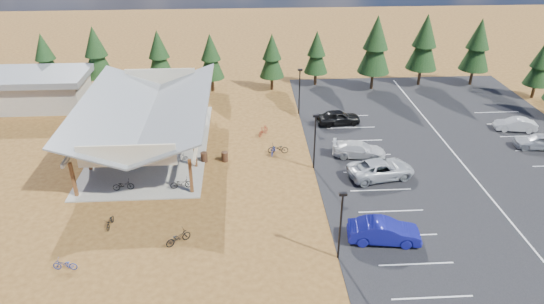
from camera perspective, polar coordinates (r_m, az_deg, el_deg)
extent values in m
plane|color=brown|center=(41.02, -1.66, -3.49)|extent=(140.00, 140.00, 0.00)
cube|color=black|center=(47.71, 21.00, -0.65)|extent=(27.00, 44.00, 0.04)
cube|color=gray|center=(47.95, -13.99, 0.67)|extent=(10.60, 18.60, 0.10)
cube|color=brown|center=(41.31, -22.33, -3.00)|extent=(0.25, 0.25, 3.00)
cube|color=brown|center=(44.78, -20.83, -0.23)|extent=(0.25, 0.25, 3.00)
cube|color=brown|center=(48.37, -19.56, 2.13)|extent=(0.25, 0.25, 3.00)
cube|color=brown|center=(52.05, -18.45, 4.16)|extent=(0.25, 0.25, 3.00)
cube|color=brown|center=(55.81, -17.50, 5.92)|extent=(0.25, 0.25, 3.00)
cube|color=brown|center=(39.23, -9.53, -2.77)|extent=(0.25, 0.25, 3.00)
cube|color=brown|center=(42.88, -9.05, 0.11)|extent=(0.25, 0.25, 3.00)
cube|color=brown|center=(46.61, -8.64, 2.53)|extent=(0.25, 0.25, 3.00)
cube|color=brown|center=(50.42, -8.29, 4.59)|extent=(0.25, 0.25, 3.00)
cube|color=brown|center=(54.29, -8.00, 6.36)|extent=(0.25, 0.25, 3.00)
cube|color=beige|center=(47.89, -20.30, 3.72)|extent=(0.22, 18.00, 0.35)
cube|color=beige|center=(45.96, -8.28, 4.23)|extent=(0.22, 18.00, 0.35)
cube|color=slate|center=(46.97, -18.03, 4.84)|extent=(5.85, 19.40, 2.13)
cube|color=slate|center=(45.84, -10.98, 5.16)|extent=(5.85, 19.40, 2.13)
cube|color=beige|center=(38.41, -16.71, -0.42)|extent=(7.50, 0.15, 1.80)
cube|color=beige|center=(54.63, -12.98, 8.63)|extent=(7.50, 0.15, 1.80)
cube|color=#ADA593|center=(61.06, -25.60, 6.31)|extent=(10.00, 6.00, 3.20)
cube|color=slate|center=(60.45, -25.99, 8.01)|extent=(11.00, 7.00, 0.70)
cylinder|color=black|center=(31.89, 8.04, -8.76)|extent=(0.14, 0.14, 5.00)
cube|color=black|center=(30.44, 8.36, -4.92)|extent=(0.50, 0.25, 0.18)
cylinder|color=black|center=(41.94, 5.04, 1.08)|extent=(0.14, 0.14, 5.00)
cube|color=black|center=(40.85, 5.19, 4.27)|extent=(0.50, 0.25, 0.18)
cylinder|color=black|center=(52.81, 3.24, 7.01)|extent=(0.14, 0.14, 5.00)
cube|color=black|center=(51.95, 3.31, 9.63)|extent=(0.50, 0.25, 0.18)
cylinder|color=#3D2416|center=(44.19, -7.99, -0.61)|extent=(0.60, 0.60, 0.90)
cylinder|color=#3D2416|center=(44.06, -5.58, -0.54)|extent=(0.60, 0.60, 0.90)
cylinder|color=#382314|center=(65.63, -24.54, 7.26)|extent=(0.36, 0.36, 1.75)
cone|color=#143313|center=(64.75, -25.06, 9.70)|extent=(3.08, 3.08, 4.20)
cone|color=#143313|center=(64.30, -25.38, 11.17)|extent=(2.38, 2.38, 3.15)
cylinder|color=#382314|center=(63.14, -19.42, 7.56)|extent=(0.36, 0.36, 1.96)
cone|color=#143313|center=(62.14, -19.91, 10.43)|extent=(3.45, 3.45, 4.71)
cone|color=#143313|center=(61.62, -20.21, 12.16)|extent=(2.67, 2.67, 3.53)
cylinder|color=#382314|center=(61.44, -12.79, 7.86)|extent=(0.36, 0.36, 1.83)
cone|color=#143313|center=(60.47, -13.10, 10.62)|extent=(3.22, 3.22, 4.39)
cone|color=#143313|center=(59.97, -13.30, 12.29)|extent=(2.49, 2.49, 3.30)
cylinder|color=#382314|center=(60.26, -7.02, 7.91)|extent=(0.36, 0.36, 1.73)
cone|color=#143313|center=(59.32, -7.18, 10.58)|extent=(3.05, 3.05, 4.16)
cone|color=#143313|center=(58.82, -7.29, 12.19)|extent=(2.36, 2.36, 3.12)
cylinder|color=#382314|center=(60.35, -0.01, 8.13)|extent=(0.36, 0.36, 1.70)
cone|color=#143313|center=(59.42, -0.01, 10.76)|extent=(2.99, 2.99, 4.08)
cone|color=#143313|center=(58.93, -0.01, 12.33)|extent=(2.31, 2.31, 3.06)
cylinder|color=#382314|center=(62.13, 5.12, 8.61)|extent=(0.36, 0.36, 1.68)
cone|color=#143313|center=(61.24, 5.23, 11.12)|extent=(2.95, 2.95, 4.03)
cone|color=#143313|center=(60.78, 5.30, 12.64)|extent=(2.28, 2.28, 3.02)
cylinder|color=#382314|center=(61.72, 11.68, 8.26)|extent=(0.36, 0.36, 2.22)
cone|color=#143313|center=(60.58, 12.03, 11.61)|extent=(3.90, 3.90, 5.32)
cone|color=#143313|center=(60.01, 12.25, 13.64)|extent=(3.01, 3.01, 3.99)
cylinder|color=#382314|center=(64.62, 16.94, 8.50)|extent=(0.36, 0.36, 2.17)
cone|color=#143313|center=(63.55, 17.41, 11.63)|extent=(3.82, 3.82, 5.21)
cone|color=#143313|center=(63.01, 17.70, 13.51)|extent=(2.95, 2.95, 3.91)
cylinder|color=#382314|center=(66.84, 22.39, 8.17)|extent=(0.36, 0.36, 2.05)
cone|color=#143313|center=(65.86, 22.94, 11.00)|extent=(3.60, 3.60, 4.91)
cone|color=#143313|center=(65.36, 23.28, 12.70)|extent=(2.78, 2.78, 3.68)
cylinder|color=#382314|center=(65.55, 28.37, 6.32)|extent=(0.36, 0.36, 1.65)
cone|color=#143313|center=(64.72, 28.94, 8.61)|extent=(2.90, 2.90, 3.96)
cone|color=#143313|center=(64.29, 29.28, 9.99)|extent=(2.24, 2.24, 2.97)
imported|color=black|center=(41.28, -17.10, -3.76)|extent=(1.75, 0.77, 0.89)
imported|color=#9A9DA3|center=(45.02, -17.58, -0.97)|extent=(1.68, 0.80, 0.97)
imported|color=#1C309A|center=(50.86, -16.91, 2.50)|extent=(1.70, 0.99, 0.85)
imported|color=#9F2239|center=(53.90, -15.51, 4.32)|extent=(1.88, 0.63, 1.12)
imported|color=black|center=(40.39, -10.64, -3.63)|extent=(1.82, 0.83, 0.92)
imported|color=#93979A|center=(44.12, -10.78, -0.71)|extent=(1.66, 0.72, 0.96)
imported|color=#0E3E92|center=(48.38, -12.96, 1.65)|extent=(1.58, 0.75, 0.80)
imported|color=maroon|center=(52.82, -11.06, 4.28)|extent=(1.69, 0.76, 0.98)
imported|color=black|center=(37.49, -18.50, -7.79)|extent=(0.64, 1.59, 0.82)
imported|color=navy|center=(34.65, -23.19, -12.09)|extent=(1.63, 0.69, 0.84)
imported|color=black|center=(34.61, -10.99, -9.83)|extent=(1.94, 1.67, 1.01)
imported|color=navy|center=(45.03, 0.16, 0.22)|extent=(0.92, 1.65, 0.82)
imported|color=maroon|center=(48.59, -1.03, 2.54)|extent=(1.35, 1.66, 1.01)
imported|color=black|center=(45.13, 0.72, 0.41)|extent=(1.93, 0.74, 1.00)
imported|color=navy|center=(34.80, 13.04, -9.09)|extent=(5.19, 2.38, 1.65)
imported|color=#B3B7BC|center=(42.18, 12.71, -1.96)|extent=(6.12, 3.67, 1.59)
imported|color=silver|center=(45.15, 10.20, 0.29)|extent=(5.13, 2.83, 1.41)
imported|color=black|center=(51.26, 7.83, 4.06)|extent=(4.69, 2.31, 1.54)
imported|color=#ACAFB4|center=(52.36, 28.88, 1.13)|extent=(4.64, 2.56, 1.49)
imported|color=silver|center=(55.32, 26.70, 2.91)|extent=(4.21, 2.12, 1.32)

